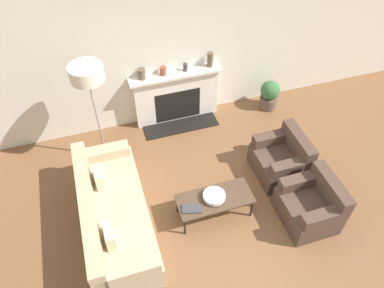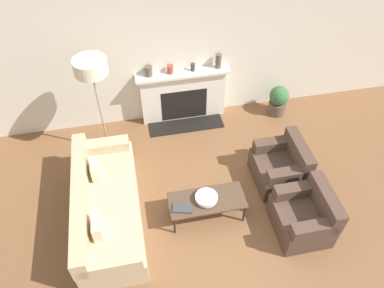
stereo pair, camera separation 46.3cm
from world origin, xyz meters
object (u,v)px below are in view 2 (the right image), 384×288
object	(u,v)px
potted_plant	(278,100)
mantel_vase_right	(218,61)
armchair_near	(305,216)
bowl	(206,198)
mantel_vase_left	(149,71)
book	(182,208)
fireplace	(183,96)
armchair_far	(281,167)
mantel_vase_center_right	(193,67)
couch	(106,207)
mantel_vase_center_left	(170,69)
floor_lamp	(92,73)
coffee_table	(207,201)

from	to	relation	value
potted_plant	mantel_vase_right	bearing A→B (deg)	167.58
mantel_vase_right	armchair_near	bearing A→B (deg)	-77.60
bowl	mantel_vase_left	world-z (taller)	mantel_vase_left
mantel_vase_right	potted_plant	bearing A→B (deg)	-12.42
armchair_near	potted_plant	xyz separation A→B (m)	(0.56, 2.58, 0.01)
bowl	book	bearing A→B (deg)	-167.20
bowl	fireplace	bearing A→B (deg)	87.91
armchair_far	potted_plant	xyz separation A→B (m)	(0.56, 1.62, 0.01)
mantel_vase_center_right	potted_plant	bearing A→B (deg)	-8.99
armchair_near	potted_plant	distance (m)	2.64
armchair_far	couch	bearing A→B (deg)	-85.60
potted_plant	bowl	bearing A→B (deg)	-132.73
book	couch	bearing A→B (deg)	178.55
mantel_vase_center_left	mantel_vase_center_right	bearing A→B (deg)	0.00
couch	bowl	world-z (taller)	couch
floor_lamp	fireplace	bearing A→B (deg)	21.65
bowl	potted_plant	xyz separation A→B (m)	(1.92, 2.08, -0.13)
armchair_far	potted_plant	bearing A→B (deg)	160.95
bowl	couch	bearing A→B (deg)	170.76
book	floor_lamp	bearing A→B (deg)	134.47
mantel_vase_center_left	mantel_vase_center_right	world-z (taller)	mantel_vase_center_left
couch	armchair_far	xyz separation A→B (m)	(2.84, 0.22, 0.01)
armchair_far	mantel_vase_right	bearing A→B (deg)	-161.64
armchair_far	mantel_vase_right	world-z (taller)	mantel_vase_right
bowl	mantel_vase_center_right	bearing A→B (deg)	83.35
couch	mantel_vase_left	xyz separation A→B (m)	(0.96, 2.10, 0.85)
fireplace	mantel_vase_right	bearing A→B (deg)	1.33
coffee_table	armchair_far	bearing A→B (deg)	18.90
armchair_near	floor_lamp	bearing A→B (deg)	-128.93
book	mantel_vase_right	distance (m)	2.78
armchair_near	mantel_vase_center_left	distance (m)	3.31
fireplace	bowl	distance (m)	2.32
armchair_far	mantel_vase_right	distance (m)	2.17
fireplace	book	distance (m)	2.45
armchair_far	mantel_vase_left	world-z (taller)	mantel_vase_left
mantel_vase_center_left	fireplace	bearing A→B (deg)	-3.94
armchair_near	book	size ratio (longest dim) A/B	2.64
couch	armchair_near	world-z (taller)	armchair_near
coffee_table	mantel_vase_center_left	world-z (taller)	mantel_vase_center_left
mantel_vase_center_left	book	bearing A→B (deg)	-95.68
couch	armchair_far	world-z (taller)	armchair_far
armchair_near	mantel_vase_center_left	bearing A→B (deg)	-152.22
fireplace	potted_plant	distance (m)	1.86
book	floor_lamp	world-z (taller)	floor_lamp
couch	bowl	size ratio (longest dim) A/B	6.82
bowl	coffee_table	bearing A→B (deg)	-17.87
fireplace	mantel_vase_left	distance (m)	0.87
armchair_near	bowl	bearing A→B (deg)	-110.17
armchair_far	mantel_vase_right	xyz separation A→B (m)	(-0.62, 1.88, 0.88)
book	potted_plant	bearing A→B (deg)	58.31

